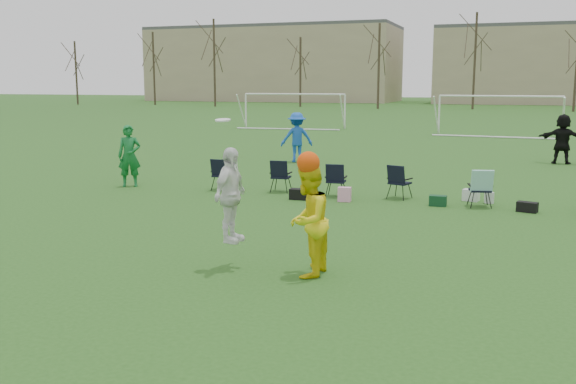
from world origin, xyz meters
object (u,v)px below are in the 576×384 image
at_px(center_contest, 282,210).
at_px(goal_left, 294,101).
at_px(fielder_green_near, 129,156).
at_px(fielder_black, 563,139).
at_px(goal_mid, 500,104).
at_px(fielder_blue, 297,137).

relative_size(center_contest, goal_left, 0.36).
distance_m(fielder_green_near, center_contest, 10.53).
bearing_deg(fielder_black, goal_left, -36.72).
relative_size(fielder_black, goal_left, 0.27).
relative_size(fielder_green_near, center_contest, 0.73).
height_order(fielder_green_near, goal_mid, goal_mid).
bearing_deg(goal_left, fielder_green_near, -87.30).
xyz_separation_m(fielder_green_near, goal_mid, (10.42, 24.47, 0.95)).
bearing_deg(center_contest, fielder_blue, 107.73).
height_order(fielder_green_near, fielder_blue, fielder_blue).
distance_m(fielder_green_near, fielder_black, 17.00).
bearing_deg(goal_left, center_contest, -76.46).
bearing_deg(fielder_black, fielder_green_near, 45.49).
distance_m(fielder_black, center_contest, 18.71).
bearing_deg(fielder_green_near, fielder_blue, 41.74).
xyz_separation_m(fielder_black, goal_left, (-16.79, 15.77, 0.92)).
distance_m(fielder_black, goal_left, 23.06).
bearing_deg(fielder_blue, center_contest, 79.63).
height_order(fielder_green_near, center_contest, center_contest).
height_order(center_contest, goal_mid, center_contest).
distance_m(center_contest, goal_left, 35.50).
bearing_deg(fielder_blue, fielder_black, 168.22).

